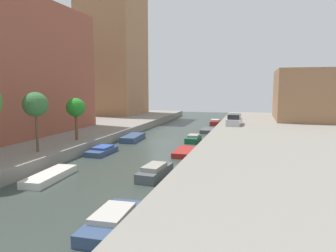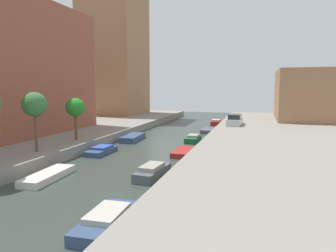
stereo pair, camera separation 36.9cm
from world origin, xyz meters
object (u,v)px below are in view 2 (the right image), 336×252
moored_boat_left_1 (101,151)px  moored_boat_right_3 (193,139)px  moored_boat_right_5 (216,123)px  moored_boat_right_4 (208,130)px  low_block_right (310,95)px  street_tree_1 (34,105)px  moored_boat_right_0 (107,220)px  parked_car (235,120)px  moored_boat_right_1 (153,172)px  moored_boat_left_0 (48,176)px  moored_boat_left_2 (133,138)px  apartment_tower_far (114,48)px  moored_boat_right_2 (184,152)px  street_tree_2 (75,108)px

moored_boat_left_1 → moored_boat_right_3: 10.87m
moored_boat_right_5 → moored_boat_right_4: bearing=-90.2°
low_block_right → moored_boat_right_4: size_ratio=3.80×
street_tree_1 → moored_boat_right_3: 17.14m
low_block_right → moored_boat_right_0: (-14.05, -41.02, -4.56)m
moored_boat_right_3 → moored_boat_right_5: moored_boat_right_5 is taller
street_tree_1 → moored_boat_left_1: 7.25m
street_tree_1 → parked_car: size_ratio=0.98×
moored_boat_right_0 → moored_boat_right_1: bearing=94.0°
street_tree_1 → parked_car: street_tree_1 is taller
parked_car → moored_boat_left_0: size_ratio=1.04×
moored_boat_left_0 → moored_boat_right_0: 8.96m
moored_boat_left_2 → moored_boat_right_1: size_ratio=1.19×
parked_car → moored_boat_right_5: (-3.49, 7.24, -1.22)m
low_block_right → moored_boat_left_2: low_block_right is taller
parked_car → moored_boat_right_1: size_ratio=1.24×
low_block_right → moored_boat_left_2: size_ratio=2.85×
moored_boat_left_1 → moored_boat_right_3: (6.95, 8.35, 0.06)m
street_tree_1 → parked_car: (14.08, 22.10, -3.13)m
moored_boat_left_2 → moored_boat_right_5: moored_boat_right_5 is taller
low_block_right → street_tree_1: bearing=-127.6°
apartment_tower_far → parked_car: size_ratio=5.11×
moored_boat_left_2 → moored_boat_left_0: bearing=-88.7°
low_block_right → moored_boat_right_0: 43.60m
moored_boat_left_0 → moored_boat_left_1: (-0.40, 8.15, 0.06)m
moored_boat_left_2 → moored_boat_right_3: bearing=7.6°
moored_boat_right_3 → apartment_tower_far: bearing=133.3°
street_tree_1 → moored_boat_left_1: bearing=55.9°
moored_boat_left_2 → moored_boat_right_0: moored_boat_right_0 is taller
apartment_tower_far → moored_boat_right_5: bearing=-12.1°
low_block_right → moored_boat_right_2: low_block_right is taller
apartment_tower_far → low_block_right: (34.00, -1.36, -8.48)m
apartment_tower_far → moored_boat_right_5: 24.03m
moored_boat_right_3 → moored_boat_left_0: bearing=-111.6°
street_tree_1 → moored_boat_left_1: size_ratio=1.30×
street_tree_2 → moored_boat_right_3: bearing=36.1°
low_block_right → moored_boat_right_1: low_block_right is taller
parked_car → moored_boat_right_3: parked_car is taller
moored_boat_left_1 → apartment_tower_far: bearing=113.2°
moored_boat_left_1 → moored_boat_right_5: moored_boat_right_5 is taller
moored_boat_right_5 → moored_boat_left_0: bearing=-102.0°
street_tree_1 → moored_boat_right_1: size_ratio=1.22×
moored_boat_left_1 → moored_boat_right_1: bearing=-39.5°
apartment_tower_far → parked_car: 28.48m
moored_boat_left_0 → moored_boat_left_2: bearing=91.3°
moored_boat_right_3 → moored_boat_left_1: bearing=-129.8°
apartment_tower_far → moored_boat_left_2: bearing=-59.9°
apartment_tower_far → moored_boat_right_2: 36.03m
street_tree_1 → moored_boat_right_4: street_tree_1 is taller
apartment_tower_far → street_tree_1: size_ratio=5.19×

